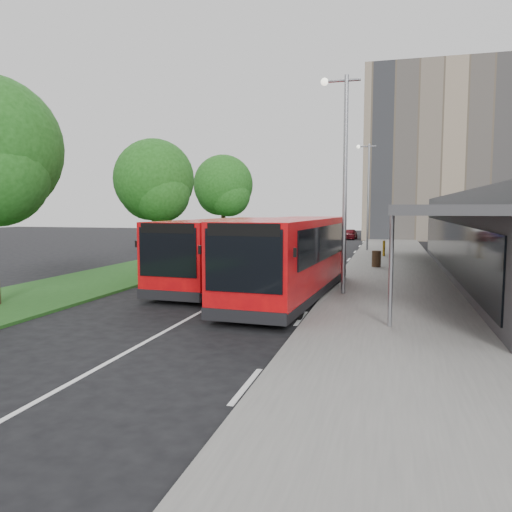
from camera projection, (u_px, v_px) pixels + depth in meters
The scene contains 17 objects.
ground at pixel (220, 301), 17.94m from camera, with size 120.00×120.00×0.00m, color black.
pavement at pixel (391, 254), 35.61m from camera, with size 5.00×80.00×0.15m, color slate.
grass_verge at pixel (219, 250), 38.97m from camera, with size 5.00×80.00×0.10m, color #184315.
lane_centre_line at pixel (296, 260), 32.36m from camera, with size 0.12×70.00×0.01m, color silver.
kerb_dashes at pixel (352, 255), 35.36m from camera, with size 0.12×56.00×0.01m.
office_block at pixel (470, 156), 53.84m from camera, with size 22.00×12.00×18.00m, color tan.
station_building at pixel (504, 237), 22.63m from camera, with size 7.70×26.00×4.00m.
tree_mid at pixel (154, 185), 28.01m from camera, with size 4.51×4.51×7.21m.
tree_far at pixel (223, 189), 39.53m from camera, with size 4.70×4.70×7.56m.
lamp_post_near at pixel (343, 171), 18.35m from camera, with size 1.44×0.28×8.00m.
lamp_post_far at pixel (367, 190), 37.58m from camera, with size 1.44×0.28×8.00m.
bus_main at pixel (292, 258), 18.39m from camera, with size 3.31×10.61×2.96m.
bus_second at pixel (225, 252), 21.56m from camera, with size 3.27×10.27×2.86m.
litter_bin at pixel (376, 259), 27.24m from camera, with size 0.49×0.49×0.88m, color #392617.
bollard at pixel (384, 248), 33.38m from camera, with size 0.16×0.16×1.03m, color #FBAA0D.
car_near at pixel (350, 234), 53.75m from camera, with size 1.36×3.38×1.15m, color #500B12.
car_far at pixel (335, 230), 61.11m from camera, with size 1.34×3.85×1.27m, color navy.
Camera 1 is at (5.85, -16.76, 3.34)m, focal length 35.00 mm.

